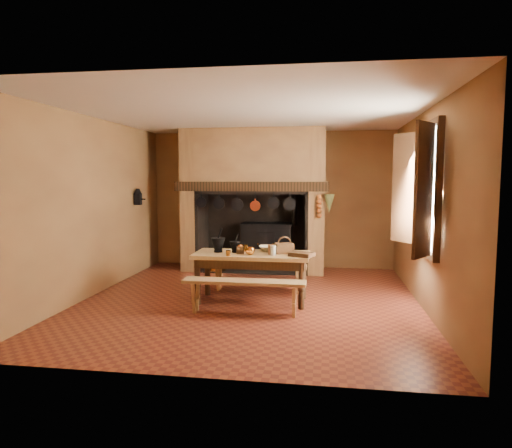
{
  "coord_description": "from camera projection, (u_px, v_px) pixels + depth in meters",
  "views": [
    {
      "loc": [
        1.1,
        -6.69,
        1.84
      ],
      "look_at": [
        0.04,
        0.3,
        1.13
      ],
      "focal_mm": 32.0,
      "sensor_mm": 36.0,
      "label": 1
    }
  ],
  "objects": [
    {
      "name": "brass_cup",
      "position": [
        250.0,
        251.0,
        6.61
      ],
      "size": [
        0.18,
        0.18,
        0.11
      ],
      "primitive_type": "imported",
      "rotation": [
        0.0,
        0.0,
        0.36
      ],
      "color": "#BC742B",
      "rests_on": "work_table"
    },
    {
      "name": "glass_jar",
      "position": [
        273.0,
        250.0,
        6.56
      ],
      "size": [
        0.1,
        0.1,
        0.14
      ],
      "primitive_type": "cylinder",
      "rotation": [
        0.0,
        0.0,
        -0.27
      ],
      "color": "beige",
      "rests_on": "work_table"
    },
    {
      "name": "chimney_breast",
      "position": [
        254.0,
        180.0,
        9.07
      ],
      "size": [
        2.95,
        0.96,
        2.8
      ],
      "color": "olive",
      "rests_on": "floor"
    },
    {
      "name": "brass_mug_b",
      "position": [
        245.0,
        248.0,
        6.94
      ],
      "size": [
        0.09,
        0.09,
        0.1
      ],
      "primitive_type": "cylinder",
      "rotation": [
        0.0,
        0.0,
        -0.01
      ],
      "color": "#BC742B",
      "rests_on": "work_table"
    },
    {
      "name": "back_wall",
      "position": [
        272.0,
        200.0,
        9.5
      ],
      "size": [
        5.0,
        0.02,
        2.8
      ],
      "primitive_type": "cube",
      "color": "olive",
      "rests_on": "floor"
    },
    {
      "name": "wall_left",
      "position": [
        93.0,
        207.0,
        7.16
      ],
      "size": [
        0.02,
        5.5,
        2.8
      ],
      "primitive_type": "cube",
      "color": "olive",
      "rests_on": "floor"
    },
    {
      "name": "wall_right",
      "position": [
        425.0,
        210.0,
        6.42
      ],
      "size": [
        0.02,
        5.5,
        2.8
      ],
      "primitive_type": "cube",
      "color": "olive",
      "rests_on": "floor"
    },
    {
      "name": "work_table",
      "position": [
        252.0,
        261.0,
        6.79
      ],
      "size": [
        1.7,
        0.76,
        0.74
      ],
      "color": "tan",
      "rests_on": "floor"
    },
    {
      "name": "mortar_small",
      "position": [
        235.0,
        246.0,
        6.81
      ],
      "size": [
        0.17,
        0.17,
        0.28
      ],
      "rotation": [
        0.0,
        0.0,
        0.4
      ],
      "color": "black",
      "rests_on": "work_table"
    },
    {
      "name": "floor",
      "position": [
        250.0,
        300.0,
        6.93
      ],
      "size": [
        5.5,
        5.5,
        0.0
      ],
      "primitive_type": "plane",
      "color": "maroon",
      "rests_on": "ground"
    },
    {
      "name": "wicker_basket",
      "position": [
        284.0,
        248.0,
        6.75
      ],
      "size": [
        0.31,
        0.26,
        0.25
      ],
      "rotation": [
        0.0,
        0.0,
        0.31
      ],
      "color": "#542C19",
      "rests_on": "work_table"
    },
    {
      "name": "mixing_bowl",
      "position": [
        269.0,
        248.0,
        7.0
      ],
      "size": [
        0.34,
        0.34,
        0.07
      ],
      "primitive_type": "imported",
      "rotation": [
        0.0,
        0.0,
        0.15
      ],
      "color": "beige",
      "rests_on": "work_table"
    },
    {
      "name": "wall_coffee_mill",
      "position": [
        138.0,
        196.0,
        8.66
      ],
      "size": [
        0.23,
        0.16,
        0.31
      ],
      "color": "black",
      "rests_on": "wall_left"
    },
    {
      "name": "onion_string",
      "position": [
        319.0,
        206.0,
        8.41
      ],
      "size": [
        0.12,
        0.1,
        0.46
      ],
      "primitive_type": null,
      "color": "#AB5B1F",
      "rests_on": "chimney_breast"
    },
    {
      "name": "mortar_large",
      "position": [
        218.0,
        244.0,
        6.83
      ],
      "size": [
        0.22,
        0.22,
        0.37
      ],
      "rotation": [
        0.0,
        0.0,
        -0.01
      ],
      "color": "black",
      "rests_on": "work_table"
    },
    {
      "name": "hanging_pans",
      "position": [
        248.0,
        204.0,
        8.63
      ],
      "size": [
        1.92,
        0.29,
        0.27
      ],
      "color": "black",
      "rests_on": "chimney_breast"
    },
    {
      "name": "coffee_grinder",
      "position": [
        240.0,
        249.0,
        6.71
      ],
      "size": [
        0.15,
        0.13,
        0.17
      ],
      "rotation": [
        0.0,
        0.0,
        0.22
      ],
      "color": "#3D2313",
      "rests_on": "work_table"
    },
    {
      "name": "brass_mug_a",
      "position": [
        228.0,
        253.0,
        6.52
      ],
      "size": [
        0.09,
        0.09,
        0.08
      ],
      "primitive_type": "cylinder",
      "rotation": [
        0.0,
        0.0,
        0.34
      ],
      "color": "#BC742B",
      "rests_on": "work_table"
    },
    {
      "name": "window",
      "position": [
        420.0,
        189.0,
        6.02
      ],
      "size": [
        0.39,
        1.75,
        1.76
      ],
      "color": "white",
      "rests_on": "wall_right"
    },
    {
      "name": "wall_front",
      "position": [
        200.0,
        228.0,
        4.09
      ],
      "size": [
        5.0,
        0.02,
        2.8
      ],
      "primitive_type": "cube",
      "color": "olive",
      "rests_on": "floor"
    },
    {
      "name": "bench_back",
      "position": [
        258.0,
        271.0,
        7.41
      ],
      "size": [
        1.59,
        0.28,
        0.45
      ],
      "color": "tan",
      "rests_on": "floor"
    },
    {
      "name": "stoneware_crock",
      "position": [
        272.0,
        250.0,
        6.66
      ],
      "size": [
        0.14,
        0.14,
        0.14
      ],
      "primitive_type": "cylinder",
      "rotation": [
        0.0,
        0.0,
        -0.25
      ],
      "color": "brown",
      "rests_on": "work_table"
    },
    {
      "name": "hearth_pans",
      "position": [
        217.0,
        265.0,
        9.26
      ],
      "size": [
        0.51,
        0.62,
        0.2
      ],
      "color": "#BC742B",
      "rests_on": "floor"
    },
    {
      "name": "bench_front",
      "position": [
        244.0,
        289.0,
        6.17
      ],
      "size": [
        1.67,
        0.29,
        0.47
      ],
      "color": "tan",
      "rests_on": "floor"
    },
    {
      "name": "iron_range",
      "position": [
        268.0,
        245.0,
        9.3
      ],
      "size": [
        1.12,
        0.55,
        1.6
      ],
      "color": "black",
      "rests_on": "floor"
    },
    {
      "name": "wooden_tray",
      "position": [
        302.0,
        254.0,
        6.49
      ],
      "size": [
        0.39,
        0.35,
        0.06
      ],
      "primitive_type": "cube",
      "rotation": [
        0.0,
        0.0,
        -0.41
      ],
      "color": "#3D2313",
      "rests_on": "work_table"
    },
    {
      "name": "ceiling",
      "position": [
        250.0,
        113.0,
        6.65
      ],
      "size": [
        5.5,
        5.5,
        0.0
      ],
      "primitive_type": "plane",
      "rotation": [
        3.14,
        0.0,
        0.0
      ],
      "color": "silver",
      "rests_on": "back_wall"
    },
    {
      "name": "herb_bunch",
      "position": [
        329.0,
        204.0,
        8.38
      ],
      "size": [
        0.2,
        0.2,
        0.35
      ],
      "primitive_type": "cone",
      "rotation": [
        3.14,
        0.0,
        0.0
      ],
      "color": "#53592A",
      "rests_on": "chimney_breast"
    }
  ]
}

